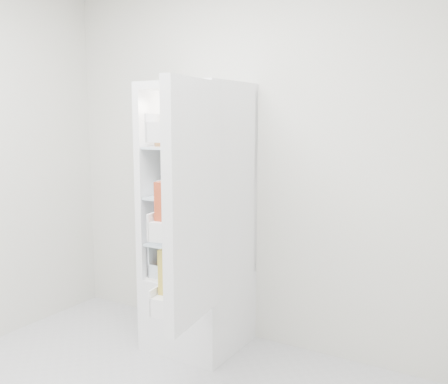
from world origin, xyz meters
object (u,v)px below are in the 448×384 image
Objects in this scene: refrigerator at (201,250)px; fridge_door at (189,207)px; red_cabbage at (199,231)px; mushroom_bowl at (176,235)px.

refrigerator reaches higher than fridge_door.
red_cabbage is 1.41× the size of mushroom_bowl.
mushroom_bowl is 0.10× the size of fridge_door.
refrigerator is 0.21m from mushroom_bowl.
mushroom_bowl is (-0.14, -0.11, 0.11)m from refrigerator.
fridge_door is at bearing -61.61° from red_cabbage.
refrigerator is at bearing 118.76° from red_cabbage.
fridge_door is (0.49, -0.53, 0.31)m from mushroom_bowl.
refrigerator is at bearing 20.15° from fridge_door.
fridge_door reaches higher than red_cabbage.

